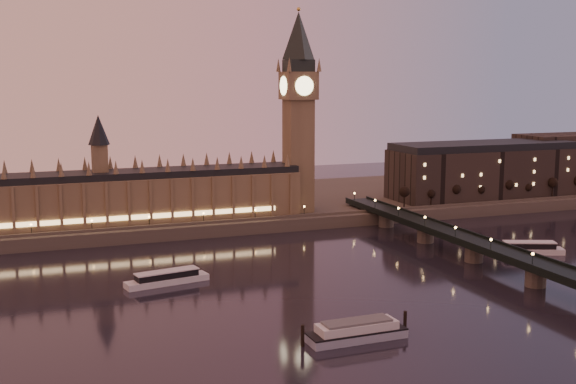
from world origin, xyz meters
The scene contains 17 objects.
ground centered at (0.00, 0.00, 0.00)m, with size 700.00×700.00×0.00m, color black.
far_embankment centered at (30.00, 165.00, 3.00)m, with size 560.00×130.00×6.00m, color #423D35.
palace_of_westminster centered at (-40.12, 120.99, 21.71)m, with size 180.00×26.62×52.00m.
big_ben centered at (53.99, 120.99, 63.95)m, with size 17.68×17.68×104.00m.
westminster_bridge centered at (91.61, 0.00, 5.52)m, with size 13.20×260.00×15.30m.
city_block centered at (194.94, 130.93, 22.24)m, with size 155.00×45.00×34.00m.
bare_tree_0 centered at (112.04, 109.00, 13.77)m, with size 5.14×5.14×10.45m.
bare_tree_1 centered at (128.11, 109.00, 13.77)m, with size 5.14×5.14×10.45m.
bare_tree_2 centered at (144.19, 109.00, 13.77)m, with size 5.14×5.14×10.45m.
bare_tree_3 centered at (160.26, 109.00, 13.77)m, with size 5.14×5.14×10.45m.
bare_tree_4 centered at (176.34, 109.00, 13.77)m, with size 5.14×5.14×10.45m.
bare_tree_5 centered at (192.41, 109.00, 13.77)m, with size 5.14×5.14×10.45m.
bare_tree_6 centered at (208.48, 109.00, 13.77)m, with size 5.14×5.14×10.45m.
bare_tree_7 centered at (224.56, 109.00, 13.77)m, with size 5.14×5.14×10.45m.
cruise_boat_a centered at (-32.73, 30.98, 2.19)m, with size 31.79×12.34×4.97m.
cruise_boat_b centered at (122.72, 22.65, 2.32)m, with size 29.20×17.21×5.28m.
moored_barge centered at (7.45, -45.37, 2.64)m, with size 34.08×8.85×6.25m.
Camera 1 is at (-80.66, -224.86, 74.59)m, focal length 45.00 mm.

